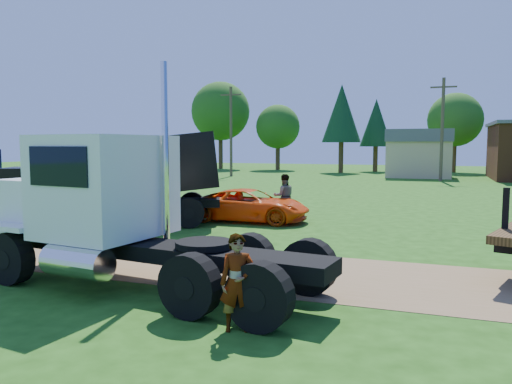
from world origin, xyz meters
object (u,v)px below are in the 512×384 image
(black_dump_truck, at_px, (121,174))
(orange_pickup, at_px, (251,205))
(white_semi_tractor, at_px, (108,209))
(spectator_a, at_px, (238,283))

(black_dump_truck, distance_m, orange_pickup, 5.41)
(white_semi_tractor, relative_size, black_dump_truck, 1.00)
(white_semi_tractor, distance_m, spectator_a, 4.44)
(white_semi_tractor, xyz_separation_m, orange_pickup, (-0.13, 9.84, -1.05))
(white_semi_tractor, relative_size, spectator_a, 5.06)
(orange_pickup, relative_size, spectator_a, 2.89)
(white_semi_tractor, distance_m, orange_pickup, 9.90)
(black_dump_truck, relative_size, spectator_a, 5.08)
(black_dump_truck, height_order, orange_pickup, black_dump_truck)
(white_semi_tractor, xyz_separation_m, black_dump_truck, (-4.74, 7.35, 0.32))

